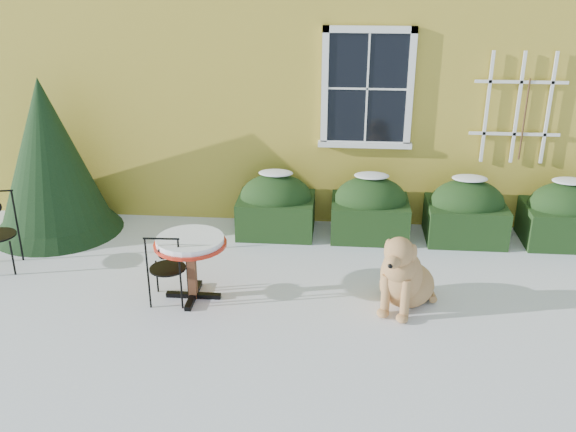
# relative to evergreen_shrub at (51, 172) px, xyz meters

# --- Properties ---
(ground) EXTENTS (80.00, 80.00, 0.00)m
(ground) POSITION_rel_evergreen_shrub_xyz_m (3.39, -2.36, -0.87)
(ground) COLOR white
(ground) RESTS_ON ground
(hedge_row) EXTENTS (4.95, 0.80, 0.91)m
(hedge_row) POSITION_rel_evergreen_shrub_xyz_m (5.04, 0.19, -0.47)
(hedge_row) COLOR black
(hedge_row) RESTS_ON ground
(evergreen_shrub) EXTENTS (1.79, 1.79, 2.17)m
(evergreen_shrub) POSITION_rel_evergreen_shrub_xyz_m (0.00, 0.00, 0.00)
(evergreen_shrub) COLOR black
(evergreen_shrub) RESTS_ON ground
(bistro_table) EXTENTS (0.81, 0.81, 0.75)m
(bistro_table) POSITION_rel_evergreen_shrub_xyz_m (2.33, -1.73, -0.25)
(bistro_table) COLOR black
(bistro_table) RESTS_ON ground
(patio_chair_near) EXTENTS (0.41, 0.41, 0.86)m
(patio_chair_near) POSITION_rel_evergreen_shrub_xyz_m (2.08, -1.84, -0.44)
(patio_chair_near) COLOR black
(patio_chair_near) RESTS_ON ground
(dog) EXTENTS (0.82, 1.02, 0.96)m
(dog) POSITION_rel_evergreen_shrub_xyz_m (4.70, -1.75, -0.49)
(dog) COLOR tan
(dog) RESTS_ON ground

